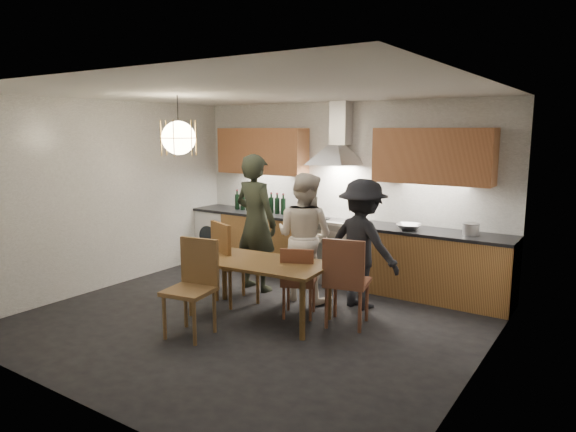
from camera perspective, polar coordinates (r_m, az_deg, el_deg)
The scene contains 17 objects.
ground at distance 6.13m, azimuth -3.98°, elevation -11.44°, with size 5.00×5.00×0.00m, color black.
room_shell at distance 5.75m, azimuth -4.18°, elevation 4.65°, with size 5.02×4.52×2.61m.
counter_run at distance 7.56m, azimuth 5.19°, elevation -3.83°, with size 5.00×0.62×0.90m.
range_stove at distance 7.57m, azimuth 5.02°, elevation -3.88°, with size 0.90×0.60×0.92m.
wall_fixtures at distance 7.47m, azimuth 5.63°, elevation 7.04°, with size 4.30×0.54×1.10m.
pendant_lamp at distance 6.32m, azimuth -12.06°, elevation 8.49°, with size 0.43×0.43×0.70m.
dining_table at distance 6.02m, azimuth -3.24°, elevation -5.73°, with size 1.70×0.95×0.69m.
chair_back_left at distance 6.53m, azimuth -6.51°, elevation -4.58°, with size 0.63×0.63×1.06m.
chair_back_mid at distance 6.03m, azimuth 1.13°, elevation -6.89°, with size 0.51×0.51×0.85m.
chair_back_right at distance 5.75m, azimuth 6.42°, elevation -6.71°, with size 0.56×0.56×1.03m.
chair_front at distance 5.66m, azimuth -10.40°, elevation -7.04°, with size 0.54×0.54×1.04m.
person_left at distance 7.04m, azimuth -3.60°, elevation -0.75°, with size 0.68×0.45×1.88m, color black.
person_mid at distance 6.63m, azimuth 1.83°, elevation -2.33°, with size 0.81×0.63×1.66m, color beige.
person_right at distance 6.40m, azimuth 8.25°, elevation -3.09°, with size 1.04×0.60×1.61m, color black.
mixing_bowl at distance 6.90m, azimuth 13.28°, elevation -1.18°, with size 0.33×0.33×0.08m, color silver.
stock_pot at distance 6.79m, azimuth 19.65°, elevation -1.41°, with size 0.20×0.20×0.14m, color #B0AFB3.
wine_bottles at distance 8.19m, azimuth -3.18°, elevation 1.59°, with size 0.99×0.08×0.32m.
Camera 1 is at (3.51, -4.52, 2.20)m, focal length 32.00 mm.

